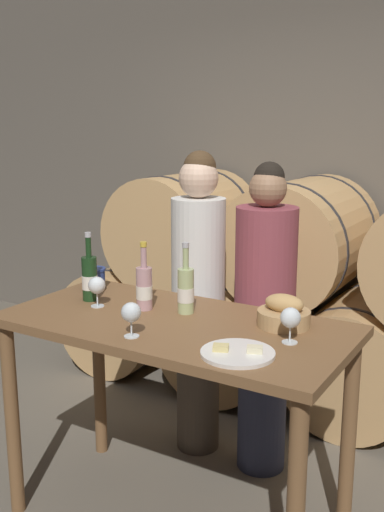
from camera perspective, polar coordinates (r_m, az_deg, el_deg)
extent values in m
cube|color=#60594F|center=(4.26, 13.50, 10.01)|extent=(10.00, 0.12, 3.20)
cylinder|color=tan|center=(4.54, -5.24, -5.27)|extent=(0.75, 0.91, 0.75)
cylinder|color=#2D2D33|center=(4.32, -7.53, -6.27)|extent=(0.77, 0.02, 0.77)
cylinder|color=#2D2D33|center=(4.77, -3.16, -4.36)|extent=(0.77, 0.02, 0.77)
cylinder|color=tan|center=(4.12, 4.45, -7.15)|extent=(0.75, 0.91, 0.75)
cylinder|color=#2D2D33|center=(3.88, 2.50, -8.42)|extent=(0.77, 0.02, 0.77)
cylinder|color=#2D2D33|center=(4.37, 6.18, -6.02)|extent=(0.77, 0.02, 0.77)
cylinder|color=tan|center=(3.85, 16.02, -9.11)|extent=(0.75, 0.91, 0.75)
cylinder|color=#2D2D33|center=(3.58, 14.77, -10.67)|extent=(0.77, 0.02, 0.77)
cylinder|color=#2D2D33|center=(4.11, 17.10, -7.74)|extent=(0.77, 0.02, 0.77)
cylinder|color=tan|center=(4.15, -0.66, 2.68)|extent=(0.75, 0.91, 0.75)
cylinder|color=#2D2D33|center=(3.91, -2.90, 2.04)|extent=(0.77, 0.02, 0.77)
cylinder|color=#2D2D33|center=(4.40, 1.34, 3.24)|extent=(0.77, 0.02, 0.77)
cylinder|color=tan|center=(3.78, 10.41, 1.48)|extent=(0.75, 0.91, 0.75)
cylinder|color=#2D2D33|center=(3.51, 8.72, 0.70)|extent=(0.77, 0.02, 0.77)
cylinder|color=#2D2D33|center=(4.05, 11.88, 2.16)|extent=(0.77, 0.02, 0.77)
cylinder|color=brown|center=(2.91, -16.75, -14.71)|extent=(0.06, 0.06, 0.92)
cylinder|color=brown|center=(3.30, -8.84, -10.91)|extent=(0.06, 0.06, 0.92)
cylinder|color=brown|center=(2.73, 14.66, -16.56)|extent=(0.06, 0.06, 0.92)
cube|color=brown|center=(2.52, -1.71, -6.61)|extent=(1.47, 0.73, 0.04)
cylinder|color=#4C4238|center=(3.34, 0.58, -11.79)|extent=(0.23, 0.23, 0.78)
cylinder|color=silver|center=(3.12, 0.61, -0.08)|extent=(0.28, 0.28, 0.61)
sphere|color=beige|center=(3.05, 0.63, 7.42)|extent=(0.20, 0.20, 0.20)
sphere|color=#47331E|center=(3.06, 0.75, 8.48)|extent=(0.17, 0.17, 0.17)
cylinder|color=#2D334C|center=(3.19, 6.70, -13.26)|extent=(0.25, 0.25, 0.77)
cylinder|color=#8C3D47|center=(2.95, 7.04, -1.18)|extent=(0.30, 0.30, 0.61)
sphere|color=#997051|center=(2.88, 7.25, 6.45)|extent=(0.18, 0.18, 0.18)
sphere|color=black|center=(2.89, 7.37, 7.45)|extent=(0.15, 0.15, 0.15)
cylinder|color=#193819|center=(2.82, -9.72, -2.15)|extent=(0.07, 0.07, 0.21)
cylinder|color=#193819|center=(2.78, -9.84, 0.84)|extent=(0.03, 0.03, 0.09)
cylinder|color=#B7B7BC|center=(2.77, -9.88, 2.01)|extent=(0.03, 0.03, 0.02)
cylinder|color=white|center=(2.82, -9.71, -2.47)|extent=(0.07, 0.07, 0.07)
cylinder|color=#ADBC7F|center=(2.59, -0.59, -3.35)|extent=(0.07, 0.07, 0.20)
cylinder|color=#ADBC7F|center=(2.56, -0.60, -0.22)|extent=(0.03, 0.03, 0.09)
cylinder|color=#B7B7BC|center=(2.54, -0.61, 1.06)|extent=(0.03, 0.03, 0.02)
cylinder|color=white|center=(2.60, -0.59, -3.68)|extent=(0.07, 0.07, 0.06)
cylinder|color=#BC8E93|center=(2.65, -4.57, -3.12)|extent=(0.07, 0.07, 0.19)
cylinder|color=#BC8E93|center=(2.62, -4.63, -0.13)|extent=(0.03, 0.03, 0.09)
cylinder|color=gold|center=(2.60, -4.65, 1.12)|extent=(0.03, 0.03, 0.02)
cylinder|color=white|center=(2.65, -4.57, -3.43)|extent=(0.07, 0.07, 0.06)
cylinder|color=navy|center=(3.03, -9.25, -2.09)|extent=(0.10, 0.10, 0.10)
cylinder|color=navy|center=(3.02, -9.28, -1.25)|extent=(0.11, 0.11, 0.01)
cylinder|color=tan|center=(2.48, 8.73, -5.87)|extent=(0.22, 0.22, 0.07)
ellipsoid|color=tan|center=(2.46, 8.78, -4.48)|extent=(0.16, 0.10, 0.08)
cylinder|color=white|center=(2.17, 4.37, -9.21)|extent=(0.27, 0.27, 0.01)
cube|color=beige|center=(2.16, 6.00, -8.83)|extent=(0.07, 0.06, 0.02)
cube|color=#E0CC7F|center=(2.16, 2.76, -8.71)|extent=(0.07, 0.06, 0.02)
cylinder|color=white|center=(2.74, -8.98, -4.73)|extent=(0.06, 0.06, 0.00)
cylinder|color=white|center=(2.73, -9.01, -4.07)|extent=(0.01, 0.01, 0.06)
sphere|color=white|center=(2.71, -9.05, -2.77)|extent=(0.08, 0.08, 0.08)
cylinder|color=white|center=(2.35, -5.77, -7.61)|extent=(0.06, 0.06, 0.00)
cylinder|color=white|center=(2.34, -5.79, -6.85)|extent=(0.01, 0.01, 0.06)
sphere|color=white|center=(2.32, -5.83, -5.35)|extent=(0.08, 0.08, 0.08)
cylinder|color=white|center=(2.31, 9.28, -8.11)|extent=(0.06, 0.06, 0.00)
cylinder|color=white|center=(2.29, 9.31, -7.34)|extent=(0.01, 0.01, 0.06)
sphere|color=white|center=(2.27, 9.37, -5.82)|extent=(0.08, 0.08, 0.08)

